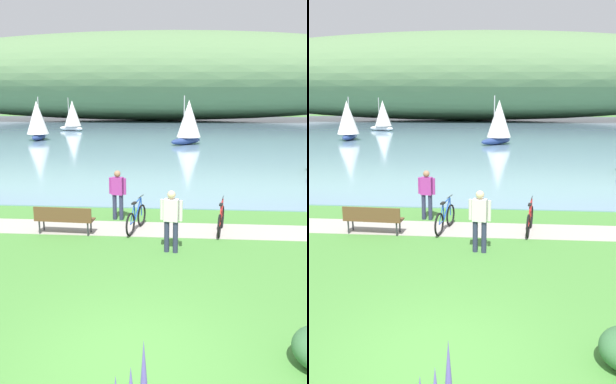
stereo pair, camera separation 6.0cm
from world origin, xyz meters
The scene contains 12 objects.
ground_plane centered at (0.00, 0.00, 0.00)m, with size 200.00×200.00×0.00m, color #478438.
bay_water centered at (0.00, 49.05, 0.02)m, with size 180.00×80.00×0.04m, color #6B8EA8.
distant_hillside centered at (-6.14, 73.43, 8.07)m, with size 118.40×28.00×16.06m, color #567A4C.
shoreline_path centered at (0.00, 6.57, 0.01)m, with size 60.00×1.50×0.01m, color #A39E93.
park_bench_near_camera centered at (-2.82, 5.91, 0.52)m, with size 1.82×0.57×0.88m.
bicycle_leaning_near_bench centered at (-0.66, 6.42, 0.40)m, with size 0.44×1.74×1.01m.
bicycle_beside_path centered at (1.97, 6.47, 0.40)m, with size 0.36×1.76×1.01m.
person_at_shoreline centered at (-1.43, 7.57, 0.98)m, with size 0.60×0.29×1.71m.
person_on_the_grass centered at (0.49, 4.68, 0.98)m, with size 0.60×0.28×1.71m.
sailboat_nearest_to_shore centered at (1.02, 31.15, 2.06)m, with size 3.37×3.48×4.29m.
sailboat_mid_bay centered at (-13.75, 33.56, 2.02)m, with size 2.26×3.64×4.20m.
sailboat_toward_hillside centered at (-13.66, 45.66, 1.99)m, with size 3.64×2.74×4.15m.
Camera 1 is at (0.86, -5.69, 4.06)m, focal length 37.97 mm.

